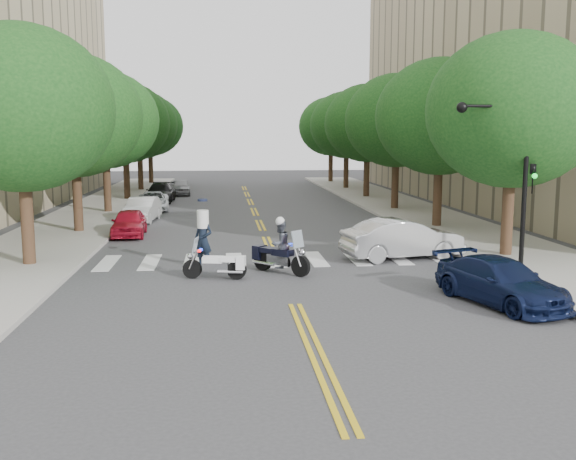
{
  "coord_description": "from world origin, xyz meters",
  "views": [
    {
      "loc": [
        -1.95,
        -17.15,
        4.63
      ],
      "look_at": [
        0.36,
        5.36,
        1.3
      ],
      "focal_mm": 40.0,
      "sensor_mm": 36.0,
      "label": 1
    }
  ],
  "objects": [
    {
      "name": "tree_r_2",
      "position": [
        8.8,
        22.0,
        5.55
      ],
      "size": [
        6.4,
        6.4,
        8.45
      ],
      "color": "#382316",
      "rests_on": "ground"
    },
    {
      "name": "tree_r_4",
      "position": [
        8.8,
        38.0,
        5.55
      ],
      "size": [
        6.4,
        6.4,
        8.45
      ],
      "color": "#382316",
      "rests_on": "ground"
    },
    {
      "name": "convertible",
      "position": [
        4.84,
        6.28,
        0.76
      ],
      "size": [
        4.85,
        2.51,
        1.52
      ],
      "primitive_type": "imported",
      "rotation": [
        0.0,
        0.0,
        1.77
      ],
      "color": "silver",
      "rests_on": "ground"
    },
    {
      "name": "sidewalk_right",
      "position": [
        9.5,
        22.0,
        0.07
      ],
      "size": [
        5.0,
        60.0,
        0.15
      ],
      "primitive_type": "cube",
      "color": "#9E9991",
      "rests_on": "ground"
    },
    {
      "name": "tree_l_5",
      "position": [
        -8.8,
        46.0,
        5.55
      ],
      "size": [
        6.4,
        6.4,
        8.45
      ],
      "color": "#382316",
      "rests_on": "ground"
    },
    {
      "name": "tree_l_2",
      "position": [
        -8.8,
        22.0,
        5.55
      ],
      "size": [
        6.4,
        6.4,
        8.45
      ],
      "color": "#382316",
      "rests_on": "ground"
    },
    {
      "name": "motorcycle_police",
      "position": [
        -0.07,
        4.17,
        0.86
      ],
      "size": [
        1.86,
        1.87,
        1.94
      ],
      "rotation": [
        0.0,
        0.0,
        3.92
      ],
      "color": "black",
      "rests_on": "ground"
    },
    {
      "name": "parked_car_b",
      "position": [
        -6.3,
        18.0,
        0.67
      ],
      "size": [
        1.76,
        4.15,
        1.33
      ],
      "primitive_type": "imported",
      "rotation": [
        0.0,
        0.0,
        -0.09
      ],
      "color": "silver",
      "rests_on": "ground"
    },
    {
      "name": "tree_r_1",
      "position": [
        8.8,
        14.0,
        5.55
      ],
      "size": [
        6.4,
        6.4,
        8.45
      ],
      "color": "#382316",
      "rests_on": "ground"
    },
    {
      "name": "tree_l_3",
      "position": [
        -8.8,
        30.0,
        5.55
      ],
      "size": [
        6.4,
        6.4,
        8.45
      ],
      "color": "#382316",
      "rests_on": "ground"
    },
    {
      "name": "sidewalk_left",
      "position": [
        -9.5,
        22.0,
        0.07
      ],
      "size": [
        5.0,
        60.0,
        0.15
      ],
      "primitive_type": "cube",
      "color": "#9E9991",
      "rests_on": "ground"
    },
    {
      "name": "traffic_signal_pole",
      "position": [
        7.72,
        3.5,
        3.72
      ],
      "size": [
        2.82,
        0.42,
        6.0
      ],
      "color": "black",
      "rests_on": "ground"
    },
    {
      "name": "tree_l_1",
      "position": [
        -8.8,
        14.0,
        5.55
      ],
      "size": [
        6.4,
        6.4,
        8.45
      ],
      "color": "#382316",
      "rests_on": "ground"
    },
    {
      "name": "sedan_blue",
      "position": [
        5.68,
        -0.5,
        0.63
      ],
      "size": [
        3.02,
        4.67,
        1.26
      ],
      "primitive_type": "imported",
      "rotation": [
        0.0,
        0.0,
        0.31
      ],
      "color": "#0D1638",
      "rests_on": "ground"
    },
    {
      "name": "parked_car_a",
      "position": [
        -6.3,
        13.0,
        0.63
      ],
      "size": [
        1.64,
        3.73,
        1.25
      ],
      "primitive_type": "imported",
      "rotation": [
        0.0,
        0.0,
        0.04
      ],
      "color": "#B7132B",
      "rests_on": "ground"
    },
    {
      "name": "officer_standing",
      "position": [
        -2.65,
        5.29,
        0.99
      ],
      "size": [
        0.86,
        0.8,
        1.98
      ],
      "primitive_type": "imported",
      "rotation": [
        0.0,
        0.0,
        -0.59
      ],
      "color": "black",
      "rests_on": "ground"
    },
    {
      "name": "motorcycle_parked",
      "position": [
        -2.06,
        3.44,
        0.47
      ],
      "size": [
        2.09,
        0.75,
        1.36
      ],
      "rotation": [
        0.0,
        0.0,
        1.38
      ],
      "color": "black",
      "rests_on": "ground"
    },
    {
      "name": "tree_r_0",
      "position": [
        8.8,
        6.0,
        5.55
      ],
      "size": [
        6.4,
        6.4,
        8.45
      ],
      "color": "#382316",
      "rests_on": "ground"
    },
    {
      "name": "parked_car_c",
      "position": [
        -6.3,
        23.5,
        0.58
      ],
      "size": [
        2.26,
        4.33,
        1.16
      ],
      "primitive_type": "imported",
      "rotation": [
        0.0,
        0.0,
        0.08
      ],
      "color": "#B2B6BA",
      "rests_on": "ground"
    },
    {
      "name": "parked_car_d",
      "position": [
        -6.3,
        28.5,
        0.66
      ],
      "size": [
        2.03,
        4.64,
        1.33
      ],
      "primitive_type": "imported",
      "rotation": [
        0.0,
        0.0,
        -0.04
      ],
      "color": "black",
      "rests_on": "ground"
    },
    {
      "name": "tree_r_3",
      "position": [
        8.8,
        30.0,
        5.55
      ],
      "size": [
        6.4,
        6.4,
        8.45
      ],
      "color": "#382316",
      "rests_on": "ground"
    },
    {
      "name": "tree_l_4",
      "position": [
        -8.8,
        38.0,
        5.55
      ],
      "size": [
        6.4,
        6.4,
        8.45
      ],
      "color": "#382316",
      "rests_on": "ground"
    },
    {
      "name": "tree_l_0",
      "position": [
        -8.8,
        6.0,
        5.55
      ],
      "size": [
        6.4,
        6.4,
        8.45
      ],
      "color": "#382316",
      "rests_on": "ground"
    },
    {
      "name": "tree_r_5",
      "position": [
        8.8,
        46.0,
        5.55
      ],
      "size": [
        6.4,
        6.4,
        8.45
      ],
      "color": "#382316",
      "rests_on": "ground"
    },
    {
      "name": "parked_car_e",
      "position": [
        -5.22,
        34.0,
        0.63
      ],
      "size": [
        1.67,
        3.76,
        1.26
      ],
      "primitive_type": "imported",
      "rotation": [
        0.0,
        0.0,
        0.05
      ],
      "color": "#9D9DA2",
      "rests_on": "ground"
    },
    {
      "name": "ground",
      "position": [
        0.0,
        0.0,
        0.0
      ],
      "size": [
        140.0,
        140.0,
        0.0
      ],
      "primitive_type": "plane",
      "color": "#38383A",
      "rests_on": "ground"
    }
  ]
}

